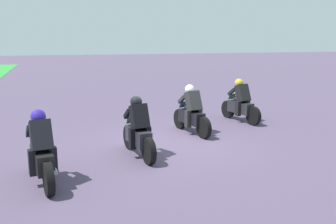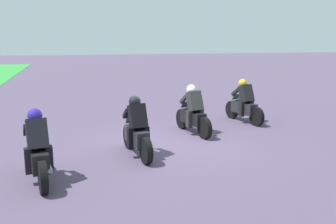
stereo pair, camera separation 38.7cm
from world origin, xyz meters
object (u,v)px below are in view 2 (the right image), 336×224
Objects in this scene: rider_lane_a at (244,104)px; rider_lane_d at (38,152)px; rider_lane_b at (193,114)px; rider_lane_c at (137,131)px.

rider_lane_a is 1.00× the size of rider_lane_d.
rider_lane_a is 2.50m from rider_lane_b.
rider_lane_b is at bearing -65.55° from rider_lane_d.
rider_lane_a and rider_lane_b have the same top height.
rider_lane_d is (-2.95, 4.33, 0.00)m from rider_lane_b.
rider_lane_c is at bearing -72.15° from rider_lane_d.
rider_lane_a is 1.00× the size of rider_lane_b.
rider_lane_b is (-1.09, 2.26, 0.00)m from rider_lane_a.
rider_lane_c is 1.00× the size of rider_lane_d.
rider_lane_d is at bearing 113.54° from rider_lane_b.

